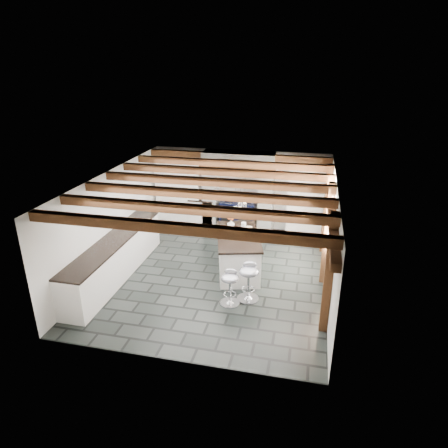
% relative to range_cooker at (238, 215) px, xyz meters
% --- Properties ---
extents(ground, '(6.00, 6.00, 0.00)m').
position_rel_range_cooker_xyz_m(ground, '(0.00, -2.68, -0.47)').
color(ground, black).
rests_on(ground, ground).
extents(room_shell, '(6.00, 6.03, 6.00)m').
position_rel_range_cooker_xyz_m(room_shell, '(-0.61, -1.26, 0.60)').
color(room_shell, silver).
rests_on(room_shell, ground).
extents(range_cooker, '(1.00, 0.63, 0.99)m').
position_rel_range_cooker_xyz_m(range_cooker, '(0.00, 0.00, 0.00)').
color(range_cooker, black).
rests_on(range_cooker, ground).
extents(kitchen_island, '(1.38, 2.00, 1.20)m').
position_rel_range_cooker_xyz_m(kitchen_island, '(0.46, -2.39, -0.00)').
color(kitchen_island, white).
rests_on(kitchen_island, ground).
extents(bar_stool_near, '(0.47, 0.47, 0.83)m').
position_rel_range_cooker_xyz_m(bar_stool_near, '(0.91, -3.58, 0.05)').
color(bar_stool_near, silver).
rests_on(bar_stool_near, ground).
extents(bar_stool_far, '(0.41, 0.41, 0.76)m').
position_rel_range_cooker_xyz_m(bar_stool_far, '(0.57, -3.82, 0.00)').
color(bar_stool_far, silver).
rests_on(bar_stool_far, ground).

